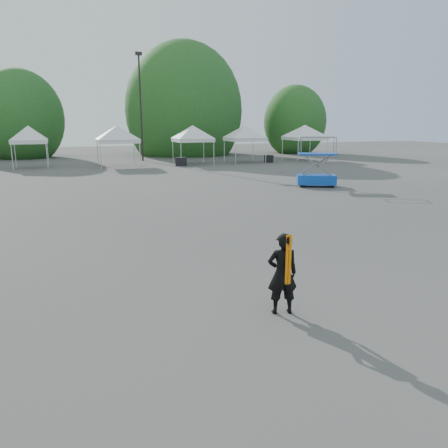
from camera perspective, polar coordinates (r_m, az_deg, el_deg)
name	(u,v)px	position (r m, az deg, el deg)	size (l,w,h in m)	color
ground	(237,263)	(11.42, 1.72, -5.16)	(120.00, 120.00, 0.00)	#474442
light_pole_east	(140,101)	(42.70, -10.86, 15.52)	(0.60, 0.25, 9.80)	black
tree_mid_w	(20,119)	(50.23, -25.10, 12.34)	(4.16, 4.16, 6.33)	#382314
tree_mid_e	(184,111)	(50.79, -5.25, 14.52)	(5.12, 5.12, 7.79)	#382314
tree_far_e	(295,122)	(53.79, 9.23, 13.03)	(3.84, 3.84, 5.84)	#382314
tent_d	(28,129)	(38.56, -24.21, 11.24)	(3.81, 3.81, 3.88)	silver
tent_e	(117,129)	(37.50, -13.81, 11.98)	(4.64, 4.64, 3.88)	silver
tent_f	(193,128)	(38.65, -4.13, 12.34)	(4.37, 4.37, 3.88)	silver
tent_g	(245,128)	(40.20, 2.74, 12.39)	(4.37, 4.37, 3.88)	silver
tent_h	(305,128)	(43.19, 10.55, 12.24)	(4.67, 4.67, 3.88)	silver
man	(282,274)	(8.37, 7.63, -6.44)	(0.65, 0.49, 1.59)	black
scissor_lift	(317,162)	(25.43, 12.06, 7.95)	(2.41, 1.89, 2.79)	#0C47A3
crate_mid	(181,162)	(37.30, -5.63, 8.12)	(0.91, 0.70, 0.70)	black
crate_east	(269,159)	(40.62, 5.86, 8.48)	(0.83, 0.64, 0.64)	black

